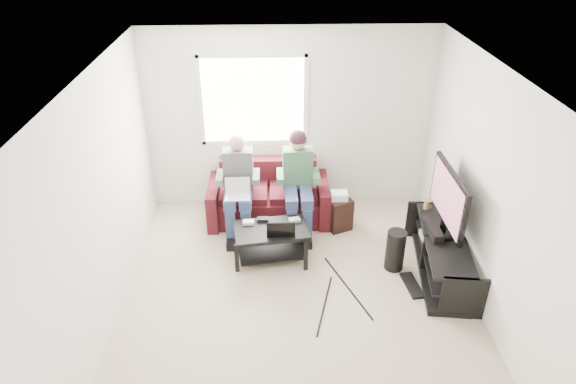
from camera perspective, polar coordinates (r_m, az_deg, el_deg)
The scene contains 26 objects.
floor at distance 5.99m, azimuth 1.07°, elevation -11.90°, with size 4.50×4.50×0.00m, color tan.
ceiling at distance 4.69m, azimuth 1.37°, elevation 12.59°, with size 4.50×4.50×0.00m, color white.
wall_back at distance 7.24m, azimuth 0.19°, elevation 7.99°, with size 4.50×4.50×0.00m, color silver.
wall_front at distance 3.49m, azimuth 3.40°, elevation -20.44°, with size 4.50×4.50×0.00m, color silver.
wall_left at distance 5.49m, azimuth -20.13°, elevation -1.50°, with size 4.50×4.50×0.00m, color silver.
wall_right at distance 5.69m, azimuth 21.74°, elevation -0.70°, with size 4.50×4.50×0.00m, color silver.
window at distance 7.12m, azimuth -3.88°, elevation 10.10°, with size 1.48×0.04×1.28m.
sofa at distance 7.29m, azimuth -2.16°, elevation -0.66°, with size 1.69×0.85×0.79m.
person_left at distance 6.85m, azimuth -5.56°, elevation 1.14°, with size 0.40×0.71×1.32m.
person_right at distance 6.84m, azimuth 1.14°, elevation 1.79°, with size 0.40×0.71×1.37m.
laptop_silver at distance 6.65m, azimuth -5.64°, elevation -0.09°, with size 0.32×0.22×0.24m, color silver, non-canonical shape.
coffee_table at distance 6.42m, azimuth -1.90°, elevation -4.96°, with size 0.97×0.67×0.45m.
laptop_black at distance 6.22m, azimuth -0.82°, elevation -3.55°, with size 0.34×0.24×0.24m, color black, non-canonical shape.
controller_a at distance 6.45m, azimuth -4.42°, elevation -3.38°, with size 0.14×0.09×0.04m, color silver.
controller_b at distance 6.49m, azimuth -2.82°, elevation -3.06°, with size 0.14×0.09×0.04m, color black.
controller_c at distance 6.47m, azimuth 0.73°, elevation -3.14°, with size 0.14×0.09×0.04m, color gray.
tv_stand at distance 6.50m, azimuth 16.67°, elevation -6.90°, with size 0.70×1.66×0.53m.
tv at distance 6.18m, azimuth 17.37°, elevation -0.71°, with size 0.12×1.10×0.81m.
soundbar at distance 6.35m, azimuth 15.82°, elevation -3.92°, with size 0.12×0.50×0.10m, color black.
drink_cup at distance 6.79m, azimuth 15.18°, elevation -1.37°, with size 0.08×0.08×0.12m, color #9F7244.
console_white at distance 6.16m, azimuth 17.84°, elevation -8.54°, with size 0.30×0.22×0.06m, color silver.
console_grey at distance 6.69m, azimuth 16.03°, elevation -4.81°, with size 0.34×0.26×0.08m, color gray.
console_black at distance 6.42m, azimuth 16.90°, elevation -6.60°, with size 0.38×0.30×0.07m, color black.
subwoofer at distance 6.43m, azimuth 11.83°, elevation -6.34°, with size 0.23×0.23×0.53m, color black.
keyboard_floor at distance 6.34m, azimuth 13.61°, elevation -10.03°, with size 0.16×0.47×0.03m, color black.
end_table at distance 7.08m, azimuth 5.61°, elevation -2.20°, with size 0.31×0.31×0.56m.
Camera 1 is at (-0.28, -4.48, 3.98)m, focal length 32.00 mm.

